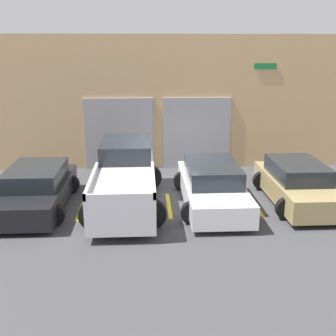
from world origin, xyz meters
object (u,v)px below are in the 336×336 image
(pickup_truck, at_px, (125,178))
(van_right, at_px, (36,189))
(sedan_white, at_px, (212,185))
(sedan_side, at_px, (297,184))

(pickup_truck, distance_m, van_right, 2.78)
(pickup_truck, height_order, sedan_white, pickup_truck)
(sedan_white, bearing_deg, van_right, -179.96)
(pickup_truck, relative_size, sedan_white, 1.15)
(sedan_white, bearing_deg, pickup_truck, 174.97)
(pickup_truck, height_order, sedan_side, pickup_truck)
(pickup_truck, xyz_separation_m, sedan_white, (2.76, -0.24, -0.22))
(pickup_truck, distance_m, sedan_side, 5.52)
(sedan_side, xyz_separation_m, van_right, (-8.27, 0.00, -0.02))
(sedan_side, bearing_deg, sedan_white, 179.88)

